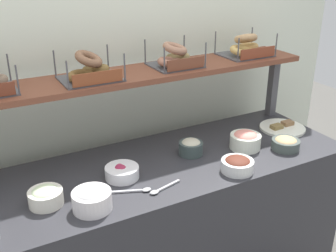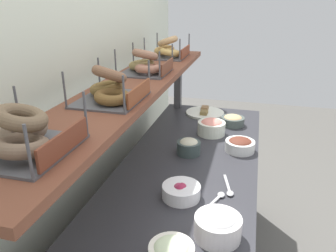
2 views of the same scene
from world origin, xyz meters
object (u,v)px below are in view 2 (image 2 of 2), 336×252
at_px(bowl_tuna_salad, 189,146).
at_px(bagel_basket_poppy, 24,135).
at_px(bowl_cream_cheese, 218,225).
at_px(serving_spoon_by_edge, 217,199).
at_px(bowl_hummus, 233,120).
at_px(bagel_basket_cinnamon_raisin, 111,89).
at_px(bowl_lox_spread, 211,127).
at_px(bowl_beet_salad, 181,191).
at_px(serving_plate_white, 205,112).
at_px(bowl_chocolate_spread, 240,145).
at_px(serving_spoon_near_plate, 229,189).
at_px(bagel_basket_everything, 146,64).
at_px(bagel_basket_sesame, 168,50).

xyz_separation_m(bowl_tuna_salad, bagel_basket_poppy, (-0.95, 0.26, 0.43)).
distance_m(bowl_cream_cheese, serving_spoon_by_edge, 0.24).
distance_m(bowl_hummus, serving_spoon_by_edge, 0.91).
xyz_separation_m(bowl_cream_cheese, bowl_hummus, (1.14, 0.04, -0.02)).
height_order(bagel_basket_poppy, bagel_basket_cinnamon_raisin, bagel_basket_cinnamon_raisin).
height_order(bowl_tuna_salad, bagel_basket_cinnamon_raisin, bagel_basket_cinnamon_raisin).
distance_m(bowl_lox_spread, bagel_basket_cinnamon_raisin, 0.93).
height_order(bowl_beet_salad, serving_plate_white, bowl_beet_salad).
relative_size(bowl_lox_spread, bagel_basket_cinnamon_raisin, 0.59).
height_order(bowl_beet_salad, bowl_chocolate_spread, bowl_chocolate_spread).
distance_m(bowl_tuna_salad, serving_spoon_by_edge, 0.46).
distance_m(bowl_beet_salad, bagel_basket_cinnamon_raisin, 0.53).
bearing_deg(serving_plate_white, bowl_tuna_salad, -178.76).
height_order(bowl_cream_cheese, serving_spoon_near_plate, bowl_cream_cheese).
xyz_separation_m(bagel_basket_poppy, bagel_basket_everything, (0.99, -0.01, -0.00)).
relative_size(bowl_cream_cheese, bowl_chocolate_spread, 1.04).
relative_size(bowl_lox_spread, bagel_basket_poppy, 0.63).
height_order(serving_spoon_near_plate, bagel_basket_cinnamon_raisin, bagel_basket_cinnamon_raisin).
bearing_deg(bagel_basket_poppy, bowl_tuna_salad, -15.42).
distance_m(serving_spoon_near_plate, bagel_basket_everything, 0.77).
height_order(bowl_lox_spread, bagel_basket_sesame, bagel_basket_sesame).
distance_m(serving_spoon_near_plate, bagel_basket_poppy, 0.94).
bearing_deg(serving_plate_white, serving_spoon_near_plate, -165.12).
bearing_deg(bagel_basket_cinnamon_raisin, serving_spoon_by_edge, -83.35).
bearing_deg(bagel_basket_everything, bagel_basket_poppy, 179.27).
xyz_separation_m(bowl_tuna_salad, bowl_lox_spread, (0.31, -0.08, 0.01)).
xyz_separation_m(bowl_cream_cheese, bowl_chocolate_spread, (0.75, -0.03, -0.02)).
xyz_separation_m(bowl_tuna_salad, serving_plate_white, (0.68, 0.01, -0.03)).
bearing_deg(bowl_hummus, bagel_basket_poppy, 162.31).
bearing_deg(serving_spoon_by_edge, bagel_basket_sesame, 26.18).
bearing_deg(bagel_basket_poppy, bagel_basket_cinnamon_raisin, -3.93).
relative_size(serving_spoon_near_plate, bagel_basket_poppy, 0.65).
relative_size(bowl_beet_salad, serving_spoon_near_plate, 0.94).
height_order(bowl_cream_cheese, bowl_hummus, bowl_cream_cheese).
bearing_deg(serving_plate_white, bagel_basket_everything, 159.82).
bearing_deg(bagel_basket_everything, serving_spoon_near_plate, -125.28).
relative_size(bowl_beet_salad, bagel_basket_poppy, 0.60).
distance_m(bowl_cream_cheese, bagel_basket_everything, 0.94).
bearing_deg(bagel_basket_everything, bowl_hummus, -44.24).
height_order(bowl_hummus, bagel_basket_sesame, bagel_basket_sesame).
distance_m(bowl_tuna_salad, bagel_basket_everything, 0.50).
distance_m(bowl_cream_cheese, bagel_basket_poppy, 0.72).
bearing_deg(bagel_basket_everything, bowl_chocolate_spread, -82.17).
relative_size(bowl_tuna_salad, serving_plate_white, 0.47).
relative_size(bowl_beet_salad, bagel_basket_everything, 0.63).
height_order(bowl_chocolate_spread, bagel_basket_sesame, bagel_basket_sesame).
xyz_separation_m(bagel_basket_everything, bagel_basket_sesame, (0.50, 0.01, 0.00)).
height_order(serving_spoon_near_plate, serving_spoon_by_edge, same).
bearing_deg(bagel_basket_cinnamon_raisin, bagel_basket_poppy, 176.07).
xyz_separation_m(bowl_chocolate_spread, bagel_basket_sesame, (0.43, 0.53, 0.44)).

